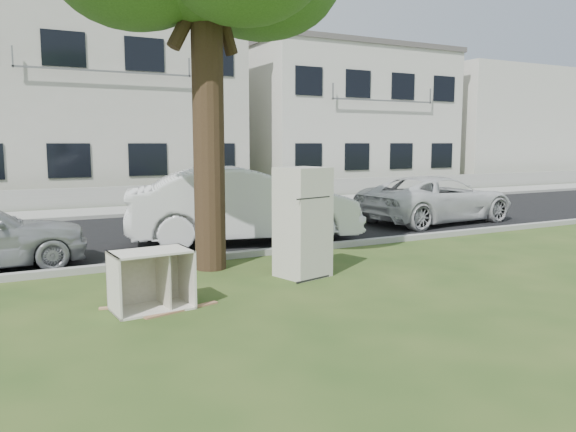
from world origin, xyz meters
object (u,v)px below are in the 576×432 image
car_center (244,205)px  car_right (437,199)px  cabinet (151,280)px  fridge (303,222)px

car_center → car_right: size_ratio=1.09×
cabinet → car_right: size_ratio=0.22×
fridge → cabinet: size_ratio=1.77×
cabinet → car_center: 5.15m
cabinet → car_right: bearing=22.1°
fridge → cabinet: (-2.71, -0.73, -0.51)m
car_center → car_right: 6.10m
fridge → car_center: fridge is taller
fridge → cabinet: 2.85m
car_center → cabinet: bearing=155.7°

